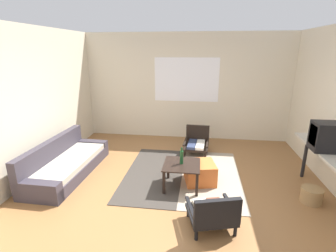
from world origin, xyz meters
name	(u,v)px	position (x,y,z in m)	size (l,w,h in m)	color
ground_plane	(172,199)	(0.00, 0.00, 0.00)	(7.80, 7.80, 0.00)	olive
far_wall_with_window	(186,87)	(0.00, 3.06, 1.35)	(5.60, 0.13, 2.70)	beige
side_wall_left	(18,107)	(-2.66, 0.30, 1.35)	(0.12, 6.60, 2.70)	beige
area_rug	(182,174)	(0.09, 0.84, 0.01)	(2.14, 2.27, 0.01)	#38332D
couch	(66,164)	(-2.11, 0.60, 0.21)	(0.81, 2.04, 0.66)	#38333D
coffee_table	(182,168)	(0.11, 0.41, 0.35)	(0.61, 0.61, 0.43)	black
armchair_by_window	(197,141)	(0.33, 2.03, 0.24)	(0.59, 0.68, 0.57)	black
armchair_striped_foreground	(213,213)	(0.60, -0.62, 0.26)	(0.72, 0.69, 0.56)	black
ottoman_orange	(200,173)	(0.42, 0.61, 0.18)	(0.51, 0.51, 0.37)	#D1662D
console_shelf	(327,155)	(2.32, 0.35, 0.75)	(0.44, 1.55, 0.84)	#B2AD9E
crt_television	(332,137)	(2.32, 0.30, 1.06)	(0.55, 0.33, 0.43)	black
clay_vase	(322,137)	(2.32, 0.60, 0.95)	(0.20, 0.20, 0.28)	brown
glass_bottle	(182,157)	(0.10, 0.42, 0.55)	(0.06, 0.06, 0.29)	#194723
wicker_basket	(311,195)	(2.14, 0.21, 0.12)	(0.32, 0.32, 0.24)	#9E7A4C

